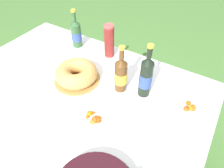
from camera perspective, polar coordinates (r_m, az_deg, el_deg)
name	(u,v)px	position (r m, az deg, el deg)	size (l,w,h in m)	color
ground_plane	(81,150)	(1.82, -8.88, -18.16)	(16.00, 16.00, 0.00)	#4C7A38
garden_table	(70,102)	(1.30, -11.87, -4.94)	(1.63, 1.22, 0.68)	#A87A47
tablecloth	(69,97)	(1.27, -12.15, -3.62)	(1.64, 1.23, 0.10)	white
bundt_cake	(76,74)	(1.32, -10.14, 2.94)	(0.30, 0.30, 0.11)	#B78447
cup_stack	(109,41)	(1.47, -0.82, 12.10)	(0.07, 0.07, 0.25)	#E04C47
cider_bottle_green	(76,33)	(1.63, -10.18, 14.04)	(0.08, 0.08, 0.30)	#2D562D
cider_bottle_amber	(121,75)	(1.19, 2.55, 2.71)	(0.08, 0.08, 0.31)	brown
juice_bottle_red	(146,77)	(1.17, 9.64, 2.00)	(0.08, 0.08, 0.35)	black
snack_plate_near	(190,109)	(1.23, 21.29, -6.80)	(0.20, 0.20, 0.06)	white
snack_plate_left	(96,119)	(1.11, -4.65, -9.99)	(0.23, 0.23, 0.06)	white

